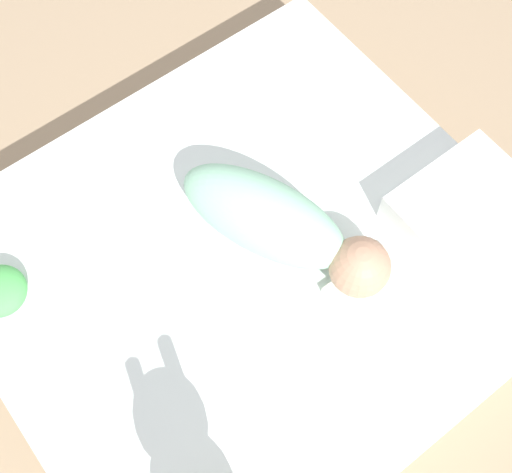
{
  "coord_description": "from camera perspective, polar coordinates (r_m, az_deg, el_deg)",
  "views": [
    {
      "loc": [
        0.37,
        0.51,
        1.59
      ],
      "look_at": [
        -0.03,
        -0.02,
        0.22
      ],
      "focal_mm": 50.0,
      "sensor_mm": 36.0,
      "label": 1
    }
  ],
  "objects": [
    {
      "name": "bed_mattress",
      "position": [
        1.63,
        -0.54,
        -3.13
      ],
      "size": [
        1.15,
        1.06,
        0.17
      ],
      "color": "white",
      "rests_on": "ground_plane"
    },
    {
      "name": "burp_cloth",
      "position": [
        1.53,
        9.58,
        -4.56
      ],
      "size": [
        0.17,
        0.15,
        0.02
      ],
      "color": "white",
      "rests_on": "bed_mattress"
    },
    {
      "name": "swaddled_baby",
      "position": [
        1.49,
        1.89,
        0.98
      ],
      "size": [
        0.3,
        0.48,
        0.17
      ],
      "rotation": [
        0.0,
        0.0,
        1.97
      ],
      "color": "#99D6B2",
      "rests_on": "bed_mattress"
    },
    {
      "name": "ground_plane",
      "position": [
        1.71,
        -0.51,
        -4.26
      ],
      "size": [
        12.0,
        12.0,
        0.0
      ],
      "primitive_type": "plane",
      "color": "#9E8466"
    },
    {
      "name": "pillow",
      "position": [
        1.61,
        17.35,
        1.11
      ],
      "size": [
        0.29,
        0.32,
        0.09
      ],
      "color": "white",
      "rests_on": "bed_mattress"
    }
  ]
}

